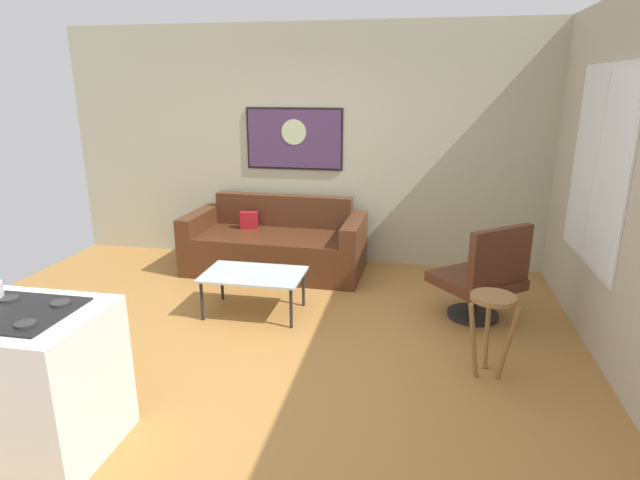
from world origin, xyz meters
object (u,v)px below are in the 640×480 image
Objects in this scene: armchair at (483,277)px; bar_stool at (492,313)px; couch at (276,246)px; wall_painting at (294,139)px; coffee_table at (254,276)px.

bar_stool is at bearing -92.64° from armchair.
couch is at bearing 138.24° from bar_stool.
wall_painting is at bearing 145.32° from armchair.
armchair reaches higher than bar_stool.
armchair reaches higher than coffee_table.
coffee_table is 2.04m from wall_painting.
bar_stool is (2.19, -1.96, 0.21)m from couch.
armchair is at bearing -34.68° from wall_painting.
wall_painting reaches higher than bar_stool.
couch reaches higher than bar_stool.
wall_painting reaches higher than armchair.
wall_painting is at bearing 90.13° from coffee_table.
armchair is 0.80× the size of wall_painting.
wall_painting is (0.12, 0.49, 1.20)m from couch.
wall_painting reaches higher than couch.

